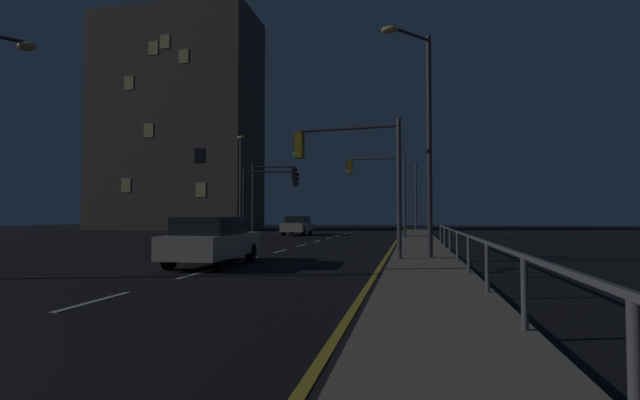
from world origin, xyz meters
TOP-DOWN VIEW (x-y plane):
  - ground_plane at (0.00, 17.50)m, footprint 112.00×112.00m
  - sidewalk_right at (6.27, 17.50)m, footprint 2.32×77.00m
  - lane_markings_center at (0.00, 21.00)m, footprint 0.14×50.00m
  - lane_edge_line at (4.85, 22.50)m, footprint 0.14×53.00m
  - car at (-0.49, 11.07)m, footprint 2.00×4.47m
  - car_oncoming at (-3.46, 33.24)m, footprint 1.93×4.45m
  - traffic_light_near_left at (3.65, 13.35)m, footprint 3.97×0.61m
  - traffic_light_overhead_east at (-4.16, 28.55)m, footprint 3.34×0.68m
  - traffic_light_far_left at (3.70, 27.45)m, footprint 3.97×0.34m
  - traffic_light_near_right at (-3.97, 27.25)m, footprint 3.97×0.66m
  - street_lamp_across_street at (6.23, 13.61)m, footprint 1.68×1.70m
  - street_lamp_far_end at (-5.89, 26.84)m, footprint 1.19×2.30m
  - street_lamp_median at (5.87, 43.81)m, footprint 2.07×0.79m
  - barrier_fence at (7.28, 9.67)m, footprint 0.09×23.43m
  - building_distant at (-20.85, 44.55)m, footprint 18.39×8.54m

SIDE VIEW (x-z plane):
  - ground_plane at x=0.00m, z-range 0.00..0.00m
  - lane_edge_line at x=4.85m, z-range 0.00..0.01m
  - lane_markings_center at x=0.00m, z-range 0.00..0.01m
  - sidewalk_right at x=6.27m, z-range 0.00..0.14m
  - car at x=-0.49m, z-range 0.04..1.61m
  - car_oncoming at x=-3.46m, z-range 0.04..1.61m
  - barrier_fence at x=7.28m, z-range 0.39..1.37m
  - traffic_light_near_right at x=-3.97m, z-range 1.02..5.94m
  - traffic_light_near_left at x=3.65m, z-range 1.15..6.00m
  - traffic_light_overhead_east at x=-4.16m, z-range 1.07..6.49m
  - traffic_light_far_left at x=3.70m, z-range 1.27..6.80m
  - street_lamp_median at x=5.87m, z-range 0.87..7.59m
  - street_lamp_far_end at x=-5.89m, z-range 0.78..7.81m
  - street_lamp_across_street at x=6.23m, z-range 0.92..8.86m
  - building_distant at x=-20.85m, z-range 0.00..24.77m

